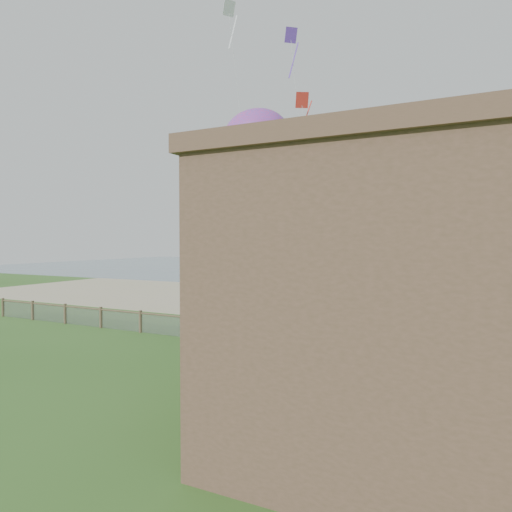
# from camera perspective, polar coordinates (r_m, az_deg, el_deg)

# --- Properties ---
(ground) EXTENTS (160.00, 160.00, 0.00)m
(ground) POSITION_cam_1_polar(r_m,az_deg,el_deg) (18.55, -12.29, -14.32)
(ground) COLOR #356021
(ground) RESTS_ON ground
(sand_beach) EXTENTS (72.00, 20.00, 0.02)m
(sand_beach) POSITION_cam_1_polar(r_m,az_deg,el_deg) (37.89, 9.24, -5.90)
(sand_beach) COLOR #BEB489
(sand_beach) RESTS_ON ground
(ocean) EXTENTS (160.00, 68.00, 0.02)m
(ocean) POSITION_cam_1_polar(r_m,az_deg,el_deg) (80.77, 18.65, -1.79)
(ocean) COLOR slate
(ocean) RESTS_ON ground
(chainlink_fence) EXTENTS (36.20, 0.20, 1.25)m
(chainlink_fence) POSITION_cam_1_polar(r_m,az_deg,el_deg) (23.25, -2.83, -9.53)
(chainlink_fence) COLOR brown
(chainlink_fence) RESTS_ON ground
(picnic_table) EXTENTS (2.15, 1.74, 0.84)m
(picnic_table) POSITION_cam_1_polar(r_m,az_deg,el_deg) (17.38, -2.04, -13.96)
(picnic_table) COLOR brown
(picnic_table) RESTS_ON ground
(octopus_kite) EXTENTS (4.06, 3.03, 7.90)m
(octopus_kite) POSITION_cam_1_polar(r_m,az_deg,el_deg) (27.59, 0.04, 10.67)
(octopus_kite) COLOR #FF285C
(kite_white) EXTENTS (2.19, 2.01, 3.07)m
(kite_white) POSITION_cam_1_polar(r_m,az_deg,el_deg) (38.44, -3.39, 27.20)
(kite_white) COLOR white
(kite_purple) EXTENTS (2.24, 2.37, 3.48)m
(kite_purple) POSITION_cam_1_polar(r_m,az_deg,el_deg) (39.91, 4.39, 24.28)
(kite_purple) COLOR #6638B7
(kite_red) EXTENTS (1.90, 2.16, 2.89)m
(kite_red) POSITION_cam_1_polar(r_m,az_deg,el_deg) (34.85, 5.77, 17.46)
(kite_red) COLOR red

